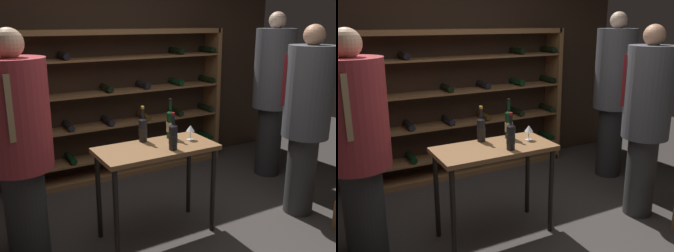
# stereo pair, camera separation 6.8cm
# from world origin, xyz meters

# --- Properties ---
(ground_plane) EXTENTS (10.06, 10.06, 0.00)m
(ground_plane) POSITION_xyz_m (0.00, 0.00, 0.00)
(ground_plane) COLOR #383330
(back_wall) EXTENTS (5.09, 0.10, 2.82)m
(back_wall) POSITION_xyz_m (0.00, 2.03, 1.41)
(back_wall) COLOR #332319
(back_wall) RESTS_ON ground
(wine_rack) EXTENTS (2.72, 0.32, 1.83)m
(wine_rack) POSITION_xyz_m (0.17, 1.82, 0.89)
(wine_rack) COLOR brown
(wine_rack) RESTS_ON ground
(tasting_table) EXTENTS (1.06, 0.51, 0.85)m
(tasting_table) POSITION_xyz_m (-0.22, 0.30, 0.74)
(tasting_table) COLOR brown
(tasting_table) RESTS_ON ground
(person_guest_plum_blouse) EXTENTS (0.51, 0.52, 1.88)m
(person_guest_plum_blouse) POSITION_xyz_m (-1.32, 0.52, 1.02)
(person_guest_plum_blouse) COLOR #2A2A2A
(person_guest_plum_blouse) RESTS_ON ground
(person_bystander_red_print) EXTENTS (0.47, 0.47, 2.03)m
(person_bystander_red_print) POSITION_xyz_m (1.71, 0.88, 1.12)
(person_bystander_red_print) COLOR #262626
(person_bystander_red_print) RESTS_ON ground
(person_bystander_dark_jacket) EXTENTS (0.45, 0.45, 1.89)m
(person_bystander_dark_jacket) POSITION_xyz_m (1.26, -0.04, 1.05)
(person_bystander_dark_jacket) COLOR #323232
(person_bystander_dark_jacket) RESTS_ON ground
(wine_bottle_amber_reserve) EXTENTS (0.08, 0.08, 0.33)m
(wine_bottle_amber_reserve) POSITION_xyz_m (-0.26, 0.50, 0.97)
(wine_bottle_amber_reserve) COLOR black
(wine_bottle_amber_reserve) RESTS_ON tasting_table
(wine_bottle_gold_foil) EXTENTS (0.08, 0.08, 0.32)m
(wine_bottle_gold_foil) POSITION_xyz_m (-0.13, 0.16, 0.97)
(wine_bottle_gold_foil) COLOR black
(wine_bottle_gold_foil) RESTS_ON tasting_table
(wine_bottle_red_label) EXTENTS (0.07, 0.07, 0.38)m
(wine_bottle_red_label) POSITION_xyz_m (0.01, 0.47, 0.99)
(wine_bottle_red_label) COLOR black
(wine_bottle_red_label) RESTS_ON tasting_table
(wine_glass_stemmed_right) EXTENTS (0.08, 0.08, 0.14)m
(wine_glass_stemmed_right) POSITION_xyz_m (0.14, 0.32, 0.96)
(wine_glass_stemmed_right) COLOR silver
(wine_glass_stemmed_right) RESTS_ON tasting_table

